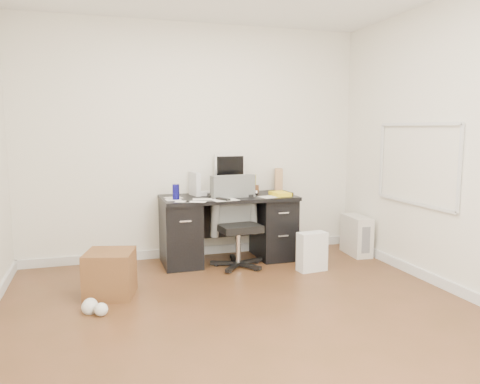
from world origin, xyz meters
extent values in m
plane|color=#4D3218|center=(0.00, 0.00, 0.00)|extent=(4.00, 4.00, 0.00)
cube|color=silver|center=(0.00, 2.00, 1.35)|extent=(4.00, 0.02, 2.70)
cube|color=silver|center=(0.00, -2.00, 1.35)|extent=(4.00, 0.02, 2.70)
cube|color=silver|center=(2.00, 0.00, 1.35)|extent=(0.02, 4.00, 2.70)
cube|color=silver|center=(0.00, 1.99, 0.05)|extent=(4.00, 0.03, 0.10)
cube|color=silver|center=(1.99, 0.00, 0.05)|extent=(0.03, 4.00, 0.10)
cube|color=black|center=(0.30, 1.65, 0.73)|extent=(1.50, 0.70, 0.04)
cube|color=black|center=(-0.25, 1.65, 0.35)|extent=(0.40, 0.60, 0.71)
cube|color=black|center=(0.85, 1.65, 0.35)|extent=(0.40, 0.60, 0.71)
cube|color=black|center=(0.30, 1.98, 0.45)|extent=(0.70, 0.03, 0.51)
cube|color=black|center=(0.31, 1.60, 0.76)|extent=(0.52, 0.24, 0.03)
sphere|color=silver|center=(0.63, 1.64, 0.78)|extent=(0.07, 0.07, 0.05)
cylinder|color=navy|center=(-0.31, 1.55, 0.83)|extent=(0.09, 0.09, 0.17)
cube|color=silver|center=(-0.05, 1.81, 0.88)|extent=(0.15, 0.25, 0.27)
cube|color=#A67750|center=(0.99, 1.85, 0.89)|extent=(0.19, 0.26, 0.27)
cube|color=yellow|center=(0.88, 1.50, 0.77)|extent=(0.21, 0.26, 0.04)
cube|color=beige|center=(1.85, 1.45, 0.23)|extent=(0.24, 0.48, 0.47)
cube|color=silver|center=(1.04, 1.01, 0.21)|extent=(0.33, 0.25, 0.42)
cube|color=#543219|center=(-1.03, 0.86, 0.21)|extent=(0.50, 0.50, 0.41)
cube|color=#5E5D62|center=(1.10, 1.79, 0.11)|extent=(0.43, 0.37, 0.23)
camera|label=1|loc=(-1.11, -3.39, 1.50)|focal=35.00mm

